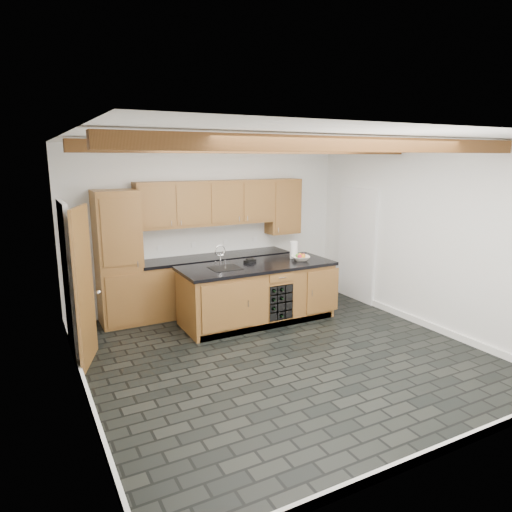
{
  "coord_description": "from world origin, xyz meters",
  "views": [
    {
      "loc": [
        -2.97,
        -4.88,
        2.56
      ],
      "look_at": [
        0.02,
        0.8,
        1.19
      ],
      "focal_mm": 32.0,
      "sensor_mm": 36.0,
      "label": 1
    }
  ],
  "objects_px": {
    "fruit_bowl": "(301,258)",
    "island": "(258,293)",
    "kitchen_scale": "(250,261)",
    "paper_towel": "(294,250)"
  },
  "relations": [
    {
      "from": "kitchen_scale",
      "to": "fruit_bowl",
      "type": "bearing_deg",
      "value": -41.13
    },
    {
      "from": "island",
      "to": "kitchen_scale",
      "type": "height_order",
      "value": "kitchen_scale"
    },
    {
      "from": "island",
      "to": "paper_towel",
      "type": "height_order",
      "value": "paper_towel"
    },
    {
      "from": "kitchen_scale",
      "to": "paper_towel",
      "type": "relative_size",
      "value": 0.79
    },
    {
      "from": "kitchen_scale",
      "to": "island",
      "type": "bearing_deg",
      "value": -99.13
    },
    {
      "from": "fruit_bowl",
      "to": "island",
      "type": "bearing_deg",
      "value": 175.01
    },
    {
      "from": "kitchen_scale",
      "to": "paper_towel",
      "type": "bearing_deg",
      "value": -28.16
    },
    {
      "from": "island",
      "to": "fruit_bowl",
      "type": "xyz_separation_m",
      "value": [
        0.76,
        -0.07,
        0.5
      ]
    },
    {
      "from": "island",
      "to": "kitchen_scale",
      "type": "distance_m",
      "value": 0.53
    },
    {
      "from": "paper_towel",
      "to": "kitchen_scale",
      "type": "bearing_deg",
      "value": 175.86
    }
  ]
}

